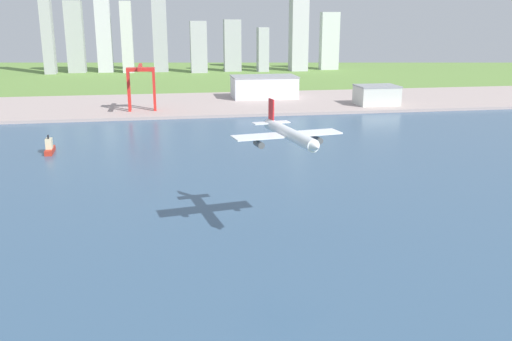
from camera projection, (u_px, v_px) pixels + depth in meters
ground_plane at (219, 153)px, 328.37m from camera, size 2400.00×2400.00×0.00m
water_bay at (233, 182)px, 271.35m from camera, size 840.00×360.00×0.15m
industrial_pier at (197, 104)px, 508.54m from camera, size 840.00×140.00×2.50m
airplane_landing at (290, 135)px, 192.68m from camera, size 40.02×45.03×13.96m
tugboat_small at (50, 148)px, 327.79m from camera, size 4.91×17.79×11.24m
port_crane_red at (141, 78)px, 456.28m from camera, size 23.05×47.34×38.07m
warehouse_main at (264, 87)px, 538.08m from camera, size 62.26×36.63×21.05m
warehouse_annex at (377, 95)px, 495.36m from camera, size 36.03×28.59×17.16m
distant_skyline at (190, 33)px, 815.23m from camera, size 433.94×52.09×152.57m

